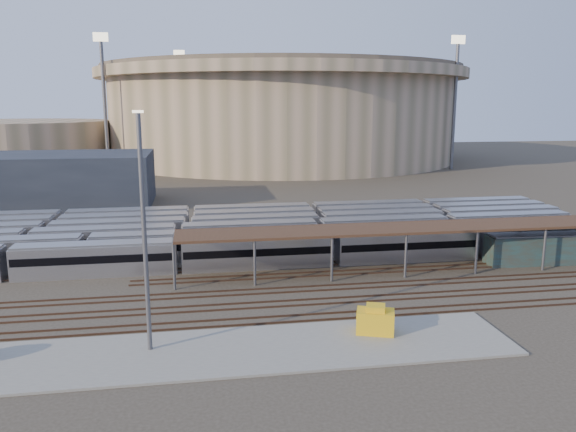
{
  "coord_description": "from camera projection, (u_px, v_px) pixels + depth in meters",
  "views": [
    {
      "loc": [
        -5.43,
        -56.88,
        19.55
      ],
      "look_at": [
        5.99,
        12.0,
        5.39
      ],
      "focal_mm": 35.0,
      "sensor_mm": 36.0,
      "label": 1
    }
  ],
  "objects": [
    {
      "name": "subway_trains",
      "position": [
        195.0,
        235.0,
        76.35
      ],
      "size": [
        119.81,
        23.9,
        3.6
      ],
      "color": "silver",
      "rests_on": "ground"
    },
    {
      "name": "stadium",
      "position": [
        282.0,
        111.0,
        195.85
      ],
      "size": [
        124.0,
        124.0,
        32.5
      ],
      "color": "tan",
      "rests_on": "ground"
    },
    {
      "name": "yellow_equipment",
      "position": [
        375.0,
        321.0,
        47.9
      ],
      "size": [
        3.63,
        2.9,
        1.97
      ],
      "primitive_type": "cube",
      "rotation": [
        0.0,
        0.0,
        -0.34
      ],
      "color": "gold",
      "rests_on": "apron"
    },
    {
      "name": "ground",
      "position": [
        251.0,
        289.0,
        59.75
      ],
      "size": [
        420.0,
        420.0,
        0.0
      ],
      "primitive_type": "plane",
      "color": "#383026",
      "rests_on": "ground"
    },
    {
      "name": "secondary_arena",
      "position": [
        17.0,
        144.0,
        174.44
      ],
      "size": [
        56.0,
        56.0,
        14.0
      ],
      "primitive_type": "cylinder",
      "color": "tan",
      "rests_on": "ground"
    },
    {
      "name": "floodlight_2",
      "position": [
        455.0,
        99.0,
        163.56
      ],
      "size": [
        4.0,
        1.0,
        38.4
      ],
      "color": "#58585D",
      "rests_on": "ground"
    },
    {
      "name": "yard_light_pole",
      "position": [
        144.0,
        234.0,
        42.96
      ],
      "size": [
        0.8,
        0.36,
        18.8
      ],
      "color": "#58585D",
      "rests_on": "apron"
    },
    {
      "name": "service_building",
      "position": [
        38.0,
        181.0,
        106.33
      ],
      "size": [
        42.0,
        20.0,
        10.0
      ],
      "primitive_type": "cube",
      "color": "#1E232D",
      "rests_on": "ground"
    },
    {
      "name": "teal_boxcar",
      "position": [
        547.0,
        249.0,
        69.22
      ],
      "size": [
        15.4,
        3.84,
        3.56
      ],
      "primitive_type": "cube",
      "rotation": [
        0.0,
        0.0,
        -0.06
      ],
      "color": "#1F494D",
      "rests_on": "ground"
    },
    {
      "name": "empty_tracks",
      "position": [
        256.0,
        305.0,
        54.9
      ],
      "size": [
        170.0,
        9.62,
        0.18
      ],
      "color": "#4C3323",
      "rests_on": "ground"
    },
    {
      "name": "inspection_shed",
      "position": [
        433.0,
        228.0,
        66.15
      ],
      "size": [
        60.3,
        6.0,
        5.3
      ],
      "color": "#58585D",
      "rests_on": "ground"
    },
    {
      "name": "floodlight_0",
      "position": [
        104.0,
        98.0,
        157.2
      ],
      "size": [
        4.0,
        1.0,
        38.4
      ],
      "color": "#58585D",
      "rests_on": "ground"
    },
    {
      "name": "apron",
      "position": [
        207.0,
        353.0,
        44.43
      ],
      "size": [
        50.0,
        9.0,
        0.2
      ],
      "primitive_type": "cube",
      "color": "gray",
      "rests_on": "ground"
    },
    {
      "name": "floodlight_3",
      "position": [
        181.0,
        99.0,
        208.75
      ],
      "size": [
        4.0,
        1.0,
        38.4
      ],
      "color": "#58585D",
      "rests_on": "ground"
    }
  ]
}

